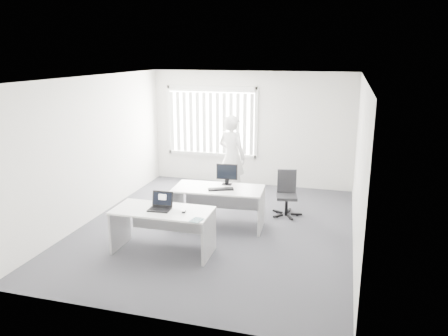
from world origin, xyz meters
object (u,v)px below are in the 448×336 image
(office_chair, at_px, (286,201))
(laptop, at_px, (159,202))
(person, at_px, (232,157))
(desk_far, at_px, (218,199))
(monitor, at_px, (227,174))
(desk_near, at_px, (163,221))

(office_chair, xyz_separation_m, laptop, (-1.77, -2.28, 0.59))
(person, relative_size, laptop, 5.37)
(office_chair, distance_m, person, 1.71)
(desk_far, xyz_separation_m, person, (-0.20, 1.75, 0.40))
(person, bearing_deg, office_chair, 170.64)
(monitor, bearing_deg, desk_far, -114.10)
(laptop, height_order, monitor, monitor)
(person, bearing_deg, desk_far, 117.52)
(desk_far, bearing_deg, desk_near, -117.24)
(desk_far, distance_m, laptop, 1.51)
(person, bearing_deg, monitor, 122.20)
(desk_near, xyz_separation_m, desk_far, (0.57, 1.31, 0.02))
(desk_near, height_order, office_chair, office_chair)
(desk_near, bearing_deg, office_chair, 51.65)
(desk_far, distance_m, monitor, 0.50)
(desk_near, relative_size, laptop, 4.62)
(desk_far, relative_size, laptop, 4.88)
(desk_far, bearing_deg, laptop, -117.90)
(desk_far, xyz_separation_m, office_chair, (1.17, 0.94, -0.26))
(desk_far, height_order, office_chair, office_chair)
(desk_far, xyz_separation_m, monitor, (0.10, 0.25, 0.42))
(desk_far, height_order, laptop, laptop)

